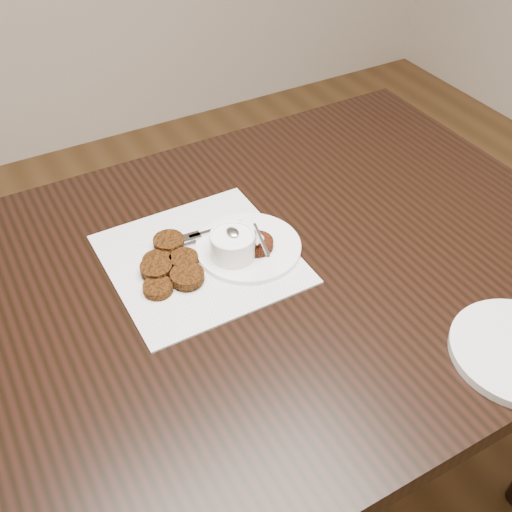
{
  "coord_description": "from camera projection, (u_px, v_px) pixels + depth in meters",
  "views": [
    {
      "loc": [
        -0.39,
        -0.52,
        1.48
      ],
      "look_at": [
        -0.02,
        0.15,
        0.8
      ],
      "focal_mm": 42.72,
      "sensor_mm": 36.0,
      "label": 1
    }
  ],
  "objects": [
    {
      "name": "table",
      "position": [
        236.0,
        406.0,
        1.3
      ],
      "size": [
        1.37,
        0.88,
        0.75
      ],
      "primitive_type": "cube",
      "color": "black",
      "rests_on": "floor"
    },
    {
      "name": "napkin",
      "position": [
        200.0,
        259.0,
        1.09
      ],
      "size": [
        0.32,
        0.32,
        0.0
      ],
      "primitive_type": "cube",
      "rotation": [
        0.0,
        0.0,
        0.0
      ],
      "color": "white",
      "rests_on": "table"
    },
    {
      "name": "sauce_ramekin",
      "position": [
        232.0,
        234.0,
        1.05
      ],
      "size": [
        0.13,
        0.13,
        0.11
      ],
      "primitive_type": null,
      "rotation": [
        0.0,
        0.0,
        -0.24
      ],
      "color": "white",
      "rests_on": "napkin"
    },
    {
      "name": "patty_cluster",
      "position": [
        169.0,
        263.0,
        1.07
      ],
      "size": [
        0.25,
        0.25,
        0.02
      ],
      "primitive_type": null,
      "rotation": [
        0.0,
        0.0,
        -0.34
      ],
      "color": "#5E2D0C",
      "rests_on": "napkin"
    },
    {
      "name": "plate_with_patty",
      "position": [
        248.0,
        245.0,
        1.1
      ],
      "size": [
        0.21,
        0.21,
        0.03
      ],
      "primitive_type": null,
      "rotation": [
        0.0,
        0.0,
        -0.08
      ],
      "color": "white",
      "rests_on": "table"
    }
  ]
}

